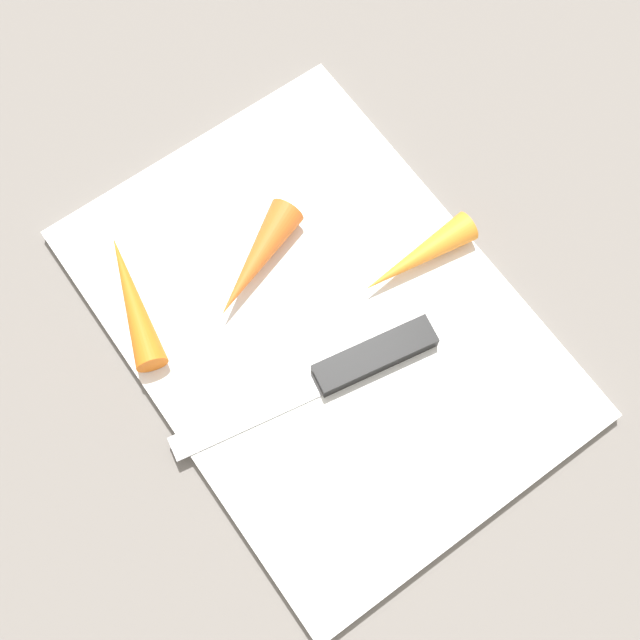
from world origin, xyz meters
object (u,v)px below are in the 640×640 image
cutting_board (320,323)px  knife (358,364)px  carrot_medium (256,261)px  carrot_shortest (418,257)px  carrot_longest (132,299)px

cutting_board → knife: size_ratio=1.80×
cutting_board → carrot_medium: carrot_medium is taller
cutting_board → carrot_shortest: (0.01, 0.08, 0.02)m
carrot_longest → carrot_medium: 0.09m
carrot_longest → knife: bearing=-126.0°
knife → carrot_longest: (-0.13, -0.10, 0.01)m
carrot_longest → carrot_shortest: same height
carrot_shortest → carrot_medium: bearing=-31.5°
carrot_longest → carrot_medium: (0.03, 0.09, 0.00)m
carrot_shortest → carrot_medium: (-0.07, -0.10, 0.00)m
knife → carrot_longest: carrot_longest is taller
carrot_longest → carrot_shortest: 0.21m
cutting_board → knife: (0.04, 0.00, 0.01)m
cutting_board → knife: bearing=2.0°
carrot_longest → carrot_medium: bearing=-91.8°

